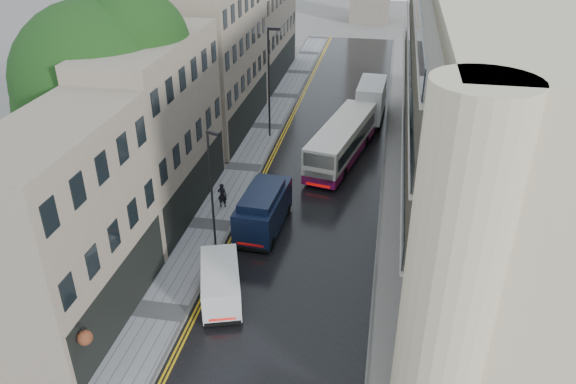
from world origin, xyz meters
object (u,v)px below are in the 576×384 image
(navy_van, at_px, (237,223))
(pedestrian, at_px, (222,195))
(white_lorry, at_px, (358,106))
(lamp_post_near, at_px, (212,192))
(lamp_post_far, at_px, (269,84))
(tree_far, at_px, (182,63))
(cream_bus, at_px, (314,155))
(white_van, at_px, (204,305))
(tree_near, at_px, (101,110))

(navy_van, height_order, pedestrian, navy_van)
(white_lorry, relative_size, lamp_post_near, 1.00)
(pedestrian, relative_size, lamp_post_far, 0.19)
(tree_far, xyz_separation_m, lamp_post_far, (7.00, 0.75, -1.62))
(cream_bus, relative_size, navy_van, 1.94)
(navy_van, bearing_deg, cream_bus, 75.95)
(white_van, distance_m, lamp_post_near, 6.88)
(white_lorry, relative_size, pedestrian, 4.31)
(white_lorry, height_order, navy_van, white_lorry)
(tree_far, height_order, cream_bus, tree_far)
(lamp_post_near, bearing_deg, cream_bus, 91.36)
(white_lorry, relative_size, white_van, 1.67)
(lamp_post_near, bearing_deg, tree_far, 137.88)
(white_lorry, relative_size, navy_van, 1.30)
(navy_van, xyz_separation_m, pedestrian, (-2.07, 3.90, -0.49))
(cream_bus, distance_m, navy_van, 10.45)
(pedestrian, xyz_separation_m, lamp_post_far, (0.55, 12.27, 3.64))
(white_lorry, distance_m, pedestrian, 17.57)
(tree_far, xyz_separation_m, pedestrian, (6.45, -11.52, -5.26))
(tree_near, relative_size, cream_bus, 1.27)
(navy_van, height_order, lamp_post_near, lamp_post_near)
(tree_far, relative_size, pedestrian, 7.35)
(white_lorry, height_order, white_van, white_lorry)
(tree_far, relative_size, lamp_post_far, 1.39)
(cream_bus, relative_size, lamp_post_far, 1.22)
(lamp_post_near, bearing_deg, pedestrian, 124.48)
(tree_far, bearing_deg, tree_near, -91.32)
(cream_bus, relative_size, white_lorry, 1.50)
(tree_far, xyz_separation_m, lamp_post_near, (7.35, -16.13, -2.44))
(navy_van, height_order, lamp_post_far, lamp_post_far)
(tree_far, bearing_deg, lamp_post_far, 6.12)
(lamp_post_far, bearing_deg, white_van, -86.34)
(tree_near, relative_size, lamp_post_far, 1.55)
(white_lorry, bearing_deg, tree_far, -160.17)
(navy_van, distance_m, lamp_post_far, 16.55)
(cream_bus, xyz_separation_m, lamp_post_far, (-4.67, 6.21, 3.10))
(tree_near, xyz_separation_m, lamp_post_near, (7.65, -3.13, -3.15))
(pedestrian, relative_size, lamp_post_near, 0.23)
(cream_bus, bearing_deg, pedestrian, -119.30)
(tree_far, relative_size, cream_bus, 1.14)
(lamp_post_near, height_order, lamp_post_far, lamp_post_far)
(pedestrian, height_order, lamp_post_near, lamp_post_near)
(tree_near, relative_size, pedestrian, 8.19)
(white_van, bearing_deg, navy_van, 73.12)
(tree_near, height_order, tree_far, tree_near)
(white_lorry, bearing_deg, cream_bus, -101.00)
(navy_van, distance_m, lamp_post_near, 2.70)
(white_lorry, height_order, lamp_post_near, lamp_post_near)
(tree_near, relative_size, white_van, 3.17)
(lamp_post_near, bearing_deg, white_van, -54.52)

